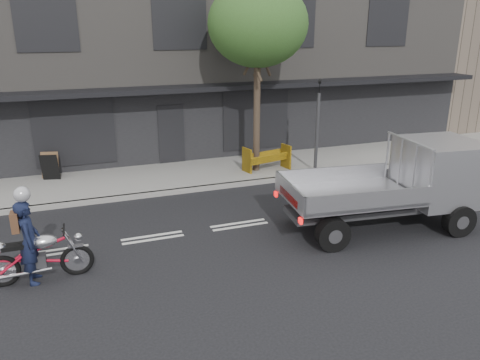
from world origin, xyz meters
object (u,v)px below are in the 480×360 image
construction_barrier (269,159)px  sandwich_board (50,167)px  traffic_light_pole (317,131)px  rider (29,242)px  flatbed_ute (423,176)px  motorcycle (39,255)px  street_tree (258,25)px

construction_barrier → sandwich_board: bearing=167.3°
traffic_light_pole → sandwich_board: (-9.13, 2.16, -1.04)m
rider → sandwich_board: (0.24, 6.79, -0.31)m
flatbed_ute → sandwich_board: (-9.66, 7.11, -0.78)m
motorcycle → street_tree: bearing=37.6°
flatbed_ute → sandwich_board: size_ratio=5.88×
rider → construction_barrier: rider is taller
street_tree → flatbed_ute: street_tree is taller
street_tree → construction_barrier: 4.69m
rider → sandwich_board: rider is taller
construction_barrier → motorcycle: bearing=-146.1°
rider → street_tree: bearing=-52.9°
construction_barrier → traffic_light_pole: bearing=-15.8°
street_tree → motorcycle: 10.21m
rider → flatbed_ute: bearing=-91.4°
rider → flatbed_ute: 9.91m
motorcycle → construction_barrier: size_ratio=1.32×
flatbed_ute → motorcycle: bearing=-175.5°
street_tree → construction_barrier: size_ratio=4.02×
construction_barrier → sandwich_board: 7.68m
rider → flatbed_ute: size_ratio=0.34×
traffic_light_pole → motorcycle: 10.37m
sandwich_board → traffic_light_pole: bearing=1.6°
flatbed_ute → traffic_light_pole: bearing=102.4°
traffic_light_pole → sandwich_board: size_ratio=3.76×
street_tree → motorcycle: size_ratio=3.04×
street_tree → sandwich_board: bearing=169.6°
rider → sandwich_board: 6.80m
flatbed_ute → sandwich_board: flatbed_ute is taller
street_tree → sandwich_board: 8.62m
motorcycle → traffic_light_pole: bearing=27.1°
motorcycle → sandwich_board: motorcycle is taller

